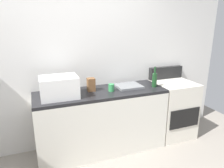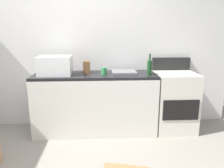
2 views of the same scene
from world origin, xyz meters
name	(u,v)px [view 1 (image 1 of 2)]	position (x,y,z in m)	size (l,w,h in m)	color
wall_back	(73,60)	(0.00, 1.55, 1.30)	(5.00, 0.10, 2.60)	silver
kitchen_counter	(101,121)	(0.30, 1.20, 0.45)	(1.80, 0.60, 0.90)	silver
stove_oven	(172,108)	(1.52, 1.21, 0.47)	(0.60, 0.61, 1.10)	silver
microwave	(59,87)	(-0.26, 1.15, 1.04)	(0.46, 0.34, 0.27)	white
sink_basin	(128,86)	(0.74, 1.24, 0.92)	(0.36, 0.32, 0.03)	slate
wine_bottle	(155,80)	(1.09, 1.12, 1.01)	(0.07, 0.07, 0.30)	#193F1E
coffee_mug	(111,88)	(0.43, 1.15, 0.95)	(0.08, 0.08, 0.10)	#338C4C
knife_block	(91,85)	(0.18, 1.26, 0.99)	(0.10, 0.10, 0.18)	brown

